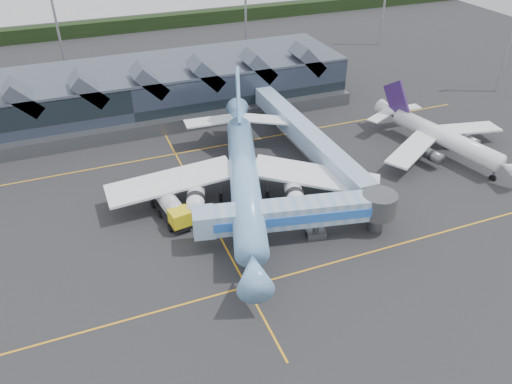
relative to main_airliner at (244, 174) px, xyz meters
name	(u,v)px	position (x,y,z in m)	size (l,w,h in m)	color
ground	(226,248)	(-6.42, -10.11, -4.53)	(260.00, 260.00, 0.00)	#252628
taxi_stripes	(204,208)	(-6.42, -0.11, -4.52)	(120.00, 60.00, 0.01)	orange
tree_line_far	(110,27)	(-6.42, 99.89, -2.53)	(260.00, 4.00, 4.00)	black
terminal	(125,93)	(-11.48, 37.25, 0.35)	(90.00, 22.25, 12.52)	black
light_masts	(223,23)	(14.58, 52.69, 7.96)	(132.40, 42.56, 22.45)	gray
main_airliner	(244,174)	(0.00, 0.00, 0.00)	(39.84, 46.90, 15.41)	#70A1E3
regional_jet	(441,136)	(37.31, 1.24, -1.23)	(27.21, 30.15, 10.40)	white
jet_bridge	(308,213)	(4.77, -11.95, -0.46)	(27.62, 9.27, 5.99)	#7DA9D1
fuel_truck	(169,203)	(-11.64, 0.00, -2.47)	(4.38, 11.06, 3.67)	black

